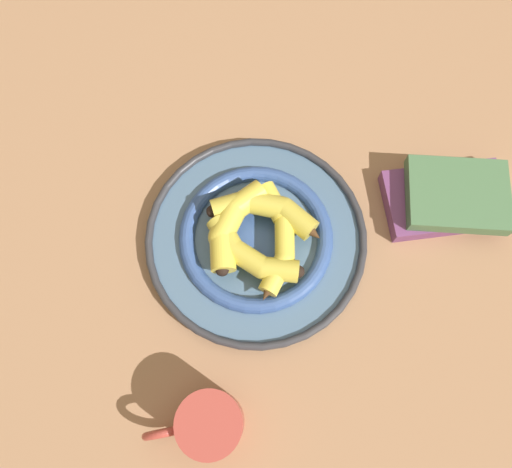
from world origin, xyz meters
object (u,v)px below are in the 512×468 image
(banana_a, at_px, (267,210))
(banana_b, at_px, (233,223))
(banana_c, at_px, (249,253))
(decorative_bowl, at_px, (256,238))
(book_stack, at_px, (451,198))
(banana_d, at_px, (279,241))
(coffee_mug, at_px, (209,424))

(banana_a, height_order, banana_b, banana_b)
(banana_b, xyz_separation_m, banana_c, (0.02, 0.05, -0.00))
(decorative_bowl, relative_size, book_stack, 1.59)
(banana_b, distance_m, banana_d, 0.08)
(banana_b, xyz_separation_m, banana_d, (-0.03, 0.07, -0.00))
(banana_c, bearing_deg, banana_a, 101.32)
(banana_d, bearing_deg, banana_a, 21.35)
(banana_a, bearing_deg, book_stack, -161.53)
(banana_a, distance_m, coffee_mug, 0.33)
(banana_a, bearing_deg, banana_d, 123.47)
(banana_d, height_order, coffee_mug, coffee_mug)
(banana_c, height_order, book_stack, banana_c)
(banana_a, xyz_separation_m, book_stack, (-0.23, 0.21, -0.03))
(banana_b, relative_size, banana_c, 0.95)
(banana_a, bearing_deg, banana_c, 80.28)
(banana_b, distance_m, coffee_mug, 0.30)
(decorative_bowl, bearing_deg, banana_d, 109.36)
(banana_d, distance_m, coffee_mug, 0.29)
(decorative_bowl, distance_m, book_stack, 0.33)
(banana_a, height_order, banana_d, banana_a)
(banana_d, xyz_separation_m, book_stack, (-0.25, 0.16, -0.02))
(banana_b, height_order, book_stack, banana_b)
(banana_b, height_order, coffee_mug, coffee_mug)
(decorative_bowl, distance_m, banana_a, 0.05)
(decorative_bowl, relative_size, coffee_mug, 2.87)
(banana_b, bearing_deg, book_stack, 123.29)
(banana_c, bearing_deg, coffee_mug, -69.17)
(decorative_bowl, xyz_separation_m, banana_b, (0.01, -0.04, 0.04))
(banana_c, relative_size, coffee_mug, 1.43)
(decorative_bowl, relative_size, banana_c, 2.01)
(banana_d, bearing_deg, decorative_bowl, 67.61)
(banana_b, distance_m, banana_c, 0.06)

